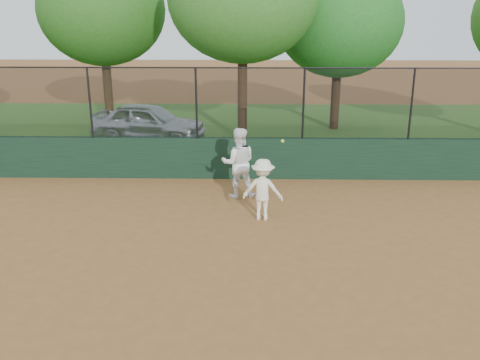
{
  "coord_description": "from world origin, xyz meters",
  "views": [
    {
      "loc": [
        1.02,
        -8.84,
        4.87
      ],
      "look_at": [
        0.8,
        2.2,
        1.2
      ],
      "focal_mm": 40.0,
      "sensor_mm": 36.0,
      "label": 1
    }
  ],
  "objects_px": {
    "player_second": "(238,163)",
    "tree_1": "(102,10)",
    "parked_car": "(149,123)",
    "player_main": "(263,190)",
    "tree_3": "(340,22)"
  },
  "relations": [
    {
      "from": "tree_1",
      "to": "parked_car",
      "type": "bearing_deg",
      "value": -52.81
    },
    {
      "from": "tree_1",
      "to": "tree_3",
      "type": "distance_m",
      "value": 9.32
    },
    {
      "from": "tree_1",
      "to": "tree_3",
      "type": "bearing_deg",
      "value": -3.73
    },
    {
      "from": "parked_car",
      "to": "player_second",
      "type": "height_order",
      "value": "player_second"
    },
    {
      "from": "player_second",
      "to": "tree_3",
      "type": "distance_m",
      "value": 9.46
    },
    {
      "from": "player_main",
      "to": "tree_3",
      "type": "height_order",
      "value": "tree_3"
    },
    {
      "from": "parked_car",
      "to": "tree_1",
      "type": "distance_m",
      "value": 5.28
    },
    {
      "from": "player_main",
      "to": "tree_3",
      "type": "relative_size",
      "value": 0.32
    },
    {
      "from": "player_main",
      "to": "tree_1",
      "type": "distance_m",
      "value": 12.57
    },
    {
      "from": "parked_car",
      "to": "player_main",
      "type": "height_order",
      "value": "player_main"
    },
    {
      "from": "parked_car",
      "to": "player_main",
      "type": "xyz_separation_m",
      "value": [
        4.03,
        -7.38,
        0.03
      ]
    },
    {
      "from": "player_second",
      "to": "parked_car",
      "type": "bearing_deg",
      "value": -63.52
    },
    {
      "from": "player_second",
      "to": "tree_1",
      "type": "relative_size",
      "value": 0.27
    },
    {
      "from": "player_second",
      "to": "tree_1",
      "type": "distance_m",
      "value": 10.96
    },
    {
      "from": "parked_car",
      "to": "player_main",
      "type": "distance_m",
      "value": 8.41
    }
  ]
}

